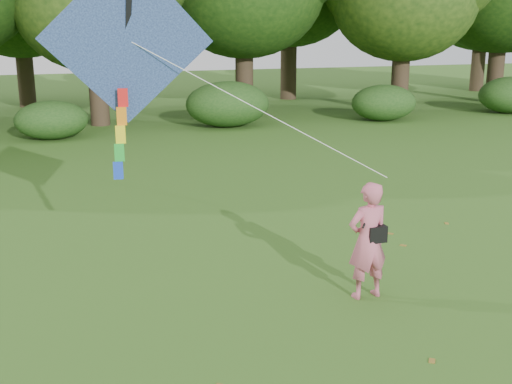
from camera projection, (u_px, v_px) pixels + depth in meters
name	position (u px, v px, depth m)	size (l,w,h in m)	color
ground	(363.00, 318.00, 9.40)	(100.00, 100.00, 0.00)	#265114
man_kite_flyer	(368.00, 241.00, 9.91)	(0.68, 0.45, 1.87)	#C25B72
crossbody_bag	(376.00, 233.00, 9.89)	(0.43, 0.20, 0.73)	black
flying_kite	(128.00, 43.00, 8.79)	(4.89, 1.17, 3.22)	#2667A7
shrub_band	(138.00, 111.00, 25.13)	(39.15, 3.22, 1.88)	#264919
fallen_leaves	(472.00, 300.00, 10.02)	(8.18, 6.61, 0.01)	olive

